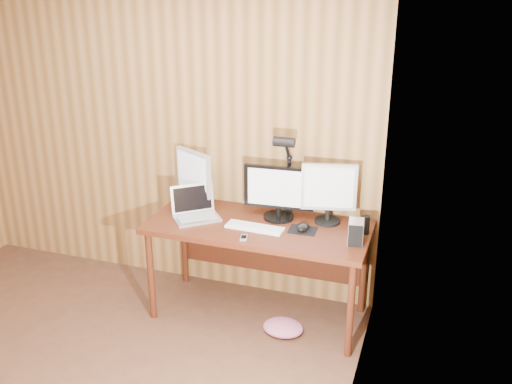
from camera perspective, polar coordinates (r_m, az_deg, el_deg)
The scene contains 13 objects.
desk at distance 4.22m, azimuth 0.53°, elevation -4.40°, with size 1.60×0.70×0.75m.
monitor_center at distance 4.14m, azimuth 2.30°, elevation 0.00°, with size 0.52×0.22×0.40m.
monitor_left at distance 4.40m, azimuth -6.24°, elevation 1.56°, with size 0.36×0.22×0.44m.
monitor_right at distance 4.09m, azimuth 7.29°, elevation 0.04°, with size 0.39×0.19×0.44m.
laptop at distance 4.24m, azimuth -6.12°, elevation -1.76°, with size 0.41×0.40×0.23m.
keyboard at distance 4.04m, azimuth -0.13°, elevation -3.56°, with size 0.42×0.15×0.02m.
mousepad at distance 4.03m, azimuth 4.69°, elevation -3.82°, with size 0.20×0.16×0.00m, color black.
mouse at distance 4.03m, azimuth 4.70°, elevation -3.52°, with size 0.08×0.12×0.04m, color black.
hard_drive at distance 3.87m, azimuth 9.95°, elevation -3.95°, with size 0.11×0.16×0.16m.
phone at distance 3.90m, azimuth -1.24°, elevation -4.58°, with size 0.06×0.10×0.01m.
speaker at distance 4.02m, azimuth 10.90°, elevation -3.23°, with size 0.06×0.06×0.13m, color black.
desk_lamp at distance 4.13m, azimuth 3.05°, elevation 2.90°, with size 0.15×0.22×0.66m.
fabric_pile at distance 4.24m, azimuth 2.73°, elevation -13.38°, with size 0.30×0.24×0.09m, color #BB5A7D, non-canonical shape.
Camera 1 is at (2.10, -1.93, 2.44)m, focal length 40.00 mm.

